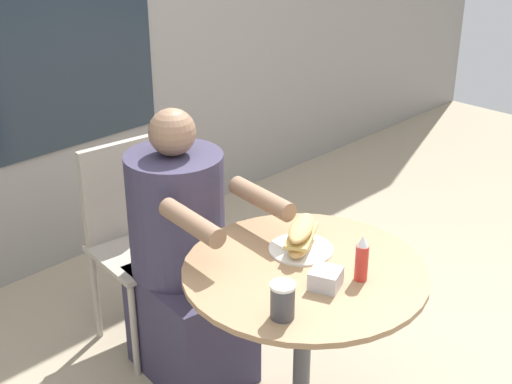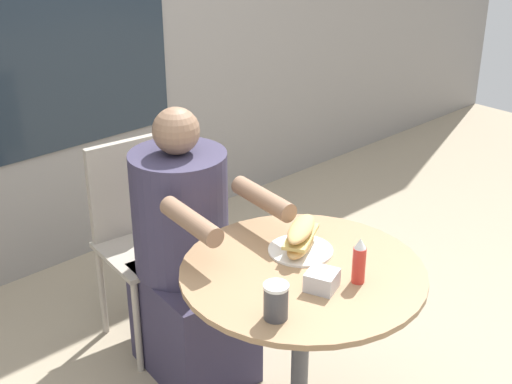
{
  "view_description": "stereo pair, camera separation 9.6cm",
  "coord_description": "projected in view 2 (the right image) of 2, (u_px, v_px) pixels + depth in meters",
  "views": [
    {
      "loc": [
        -1.52,
        -1.28,
        1.9
      ],
      "look_at": [
        0.0,
        0.22,
        0.91
      ],
      "focal_mm": 50.0,
      "sensor_mm": 36.0,
      "label": 1
    },
    {
      "loc": [
        -1.46,
        -1.34,
        1.9
      ],
      "look_at": [
        0.0,
        0.22,
        0.91
      ],
      "focal_mm": 50.0,
      "sensor_mm": 36.0,
      "label": 2
    }
  ],
  "objects": [
    {
      "name": "cafe_table",
      "position": [
        301.0,
        317.0,
        2.37
      ],
      "size": [
        0.8,
        0.8,
        0.71
      ],
      "color": "#997551",
      "rests_on": "ground_plane"
    },
    {
      "name": "sandwich_on_plate",
      "position": [
        301.0,
        239.0,
        2.38
      ],
      "size": [
        0.22,
        0.22,
        0.11
      ],
      "rotation": [
        0.0,
        0.0,
        0.51
      ],
      "color": "white",
      "rests_on": "cafe_table"
    },
    {
      "name": "diner_chair",
      "position": [
        139.0,
        224.0,
        3.0
      ],
      "size": [
        0.42,
        0.42,
        0.87
      ],
      "rotation": [
        0.0,
        0.0,
        3.02
      ],
      "color": "#ADA393",
      "rests_on": "ground_plane"
    },
    {
      "name": "condiment_bottle",
      "position": [
        359.0,
        261.0,
        2.19
      ],
      "size": [
        0.04,
        0.04,
        0.15
      ],
      "color": "red",
      "rests_on": "cafe_table"
    },
    {
      "name": "drink_cup",
      "position": [
        276.0,
        301.0,
        2.03
      ],
      "size": [
        0.07,
        0.07,
        0.11
      ],
      "color": "#424247",
      "rests_on": "cafe_table"
    },
    {
      "name": "napkin_box",
      "position": [
        322.0,
        280.0,
        2.18
      ],
      "size": [
        0.12,
        0.12,
        0.06
      ],
      "rotation": [
        0.0,
        0.0,
        0.37
      ],
      "color": "silver",
      "rests_on": "cafe_table"
    },
    {
      "name": "seated_diner",
      "position": [
        188.0,
        266.0,
        2.78
      ],
      "size": [
        0.43,
        0.68,
        1.11
      ],
      "rotation": [
        0.0,
        0.0,
        3.02
      ],
      "color": "#38334C",
      "rests_on": "ground_plane"
    }
  ]
}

